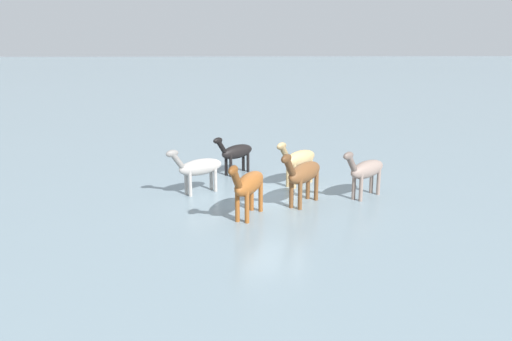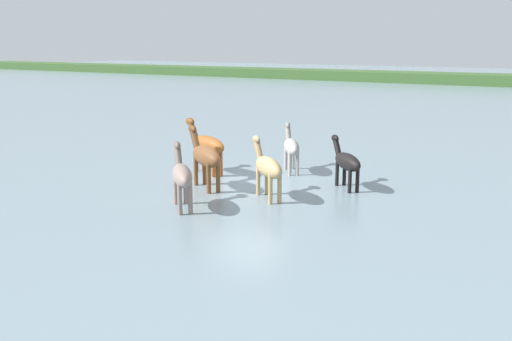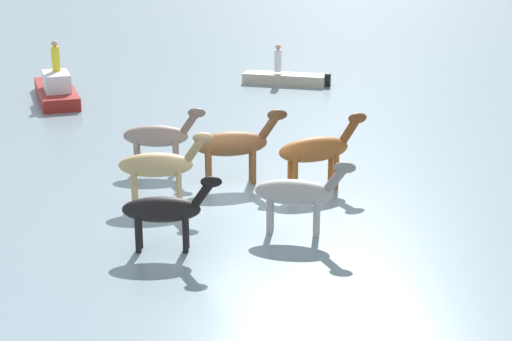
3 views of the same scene
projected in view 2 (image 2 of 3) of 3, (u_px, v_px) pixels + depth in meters
ground_plane at (248, 185)px, 19.43m from camera, size 197.80×197.80×0.00m
distant_shoreline at (484, 85)px, 64.88m from camera, size 178.02×6.00×2.40m
horse_dun_straggler at (207, 145)px, 20.95m from camera, size 2.48×1.35×1.97m
horse_gray_outer at (268, 167)px, 17.53m from camera, size 2.02×1.82×1.84m
horse_pinto_flank at (347, 162)px, 18.77m from camera, size 1.78×1.74×1.67m
horse_lead at (205, 156)px, 18.76m from camera, size 2.35×1.76×2.00m
horse_mid_herd at (291, 147)px, 21.18m from camera, size 1.59×2.05×1.76m
horse_dark_mare at (182, 175)px, 16.47m from camera, size 1.90×1.96×1.83m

